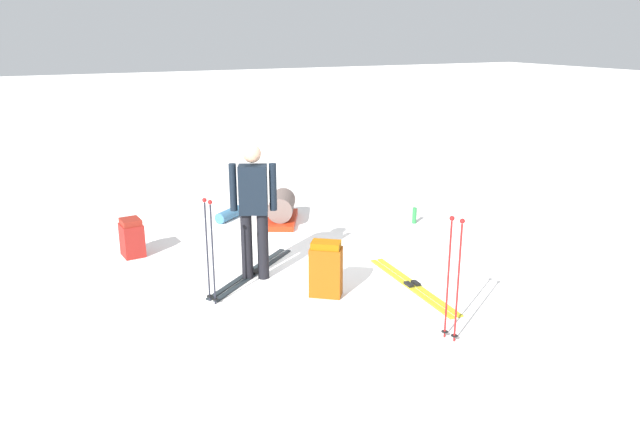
# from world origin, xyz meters

# --- Properties ---
(ground_plane) EXTENTS (80.00, 80.00, 0.00)m
(ground_plane) POSITION_xyz_m (0.00, 0.00, 0.00)
(ground_plane) COLOR white
(skier_standing) EXTENTS (0.34, 0.53, 1.70)m
(skier_standing) POSITION_xyz_m (-0.19, 0.99, 0.95)
(skier_standing) COLOR black
(skier_standing) RESTS_ON ground_plane
(ski_pair_near) EXTENTS (1.88, 0.28, 0.05)m
(ski_pair_near) POSITION_xyz_m (-1.28, -0.63, 0.01)
(ski_pair_near) COLOR #AEA01E
(ski_pair_near) RESTS_ON ground_plane
(ski_pair_far) EXTENTS (1.31, 1.52, 0.05)m
(ski_pair_far) POSITION_xyz_m (-0.03, 0.98, 0.01)
(ski_pair_far) COLOR #1D2529
(ski_pair_far) RESTS_ON ground_plane
(backpack_large_dark) EXTENTS (0.40, 0.43, 0.67)m
(backpack_large_dark) POSITION_xyz_m (-1.05, 0.43, 0.33)
(backpack_large_dark) COLOR #95450D
(backpack_large_dark) RESTS_ON ground_plane
(backpack_bright) EXTENTS (0.36, 0.30, 0.53)m
(backpack_bright) POSITION_xyz_m (1.30, 2.24, 0.26)
(backpack_bright) COLOR maroon
(backpack_bright) RESTS_ON ground_plane
(ski_poles_planted_near) EXTENTS (0.18, 0.10, 1.29)m
(ski_poles_planted_near) POSITION_xyz_m (-2.55, -0.21, 0.72)
(ski_poles_planted_near) COLOR maroon
(ski_poles_planted_near) RESTS_ON ground_plane
(ski_poles_planted_far) EXTENTS (0.18, 0.10, 1.23)m
(ski_poles_planted_far) POSITION_xyz_m (-0.65, 1.69, 0.69)
(ski_poles_planted_far) COLOR black
(ski_poles_planted_far) RESTS_ON ground_plane
(gear_sled) EXTENTS (1.10, 0.87, 0.49)m
(gear_sled) POSITION_xyz_m (1.81, -0.19, 0.22)
(gear_sled) COLOR red
(gear_sled) RESTS_ON ground_plane
(sleeping_mat_rolled) EXTENTS (0.48, 0.55, 0.18)m
(sleeping_mat_rolled) POSITION_xyz_m (2.33, 0.53, 0.09)
(sleeping_mat_rolled) COLOR teal
(sleeping_mat_rolled) RESTS_ON ground_plane
(thermos_bottle) EXTENTS (0.07, 0.07, 0.26)m
(thermos_bottle) POSITION_xyz_m (0.83, -2.10, 0.13)
(thermos_bottle) COLOR #267B3A
(thermos_bottle) RESTS_ON ground_plane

